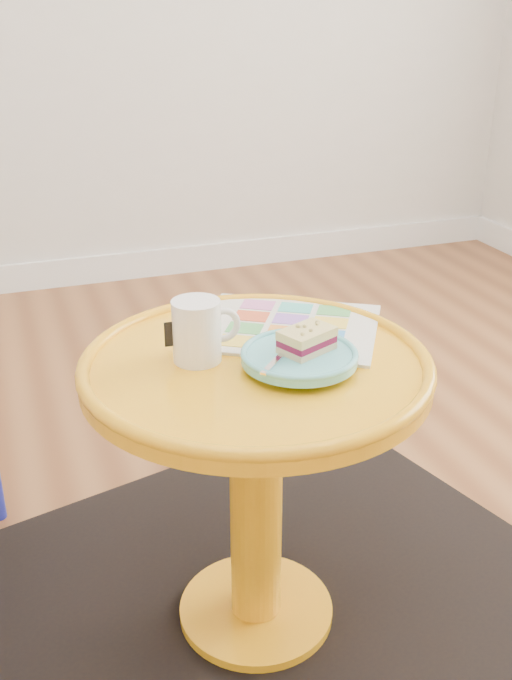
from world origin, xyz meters
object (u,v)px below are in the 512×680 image
object	(u,v)px
newspaper	(288,327)
plate	(299,357)
side_table	(256,442)
mug	(198,329)

from	to	relation	value
newspaper	plate	distance (m)	0.17
plate	side_table	bearing A→B (deg)	141.32
newspaper	mug	xyz separation A→B (m)	(-0.19, -0.07, 0.05)
newspaper	mug	distance (m)	0.21
mug	newspaper	bearing A→B (deg)	23.60
newspaper	plate	xyz separation A→B (m)	(-0.04, -0.16, 0.02)
newspaper	plate	world-z (taller)	plate
side_table	plate	size ratio (longest dim) A/B	3.09
plate	newspaper	bearing A→B (deg)	74.66
newspaper	side_table	bearing A→B (deg)	-100.91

